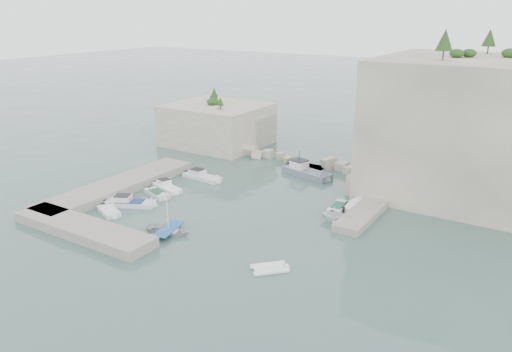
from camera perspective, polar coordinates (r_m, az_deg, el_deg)
The scene contains 22 objects.
ground at distance 58.05m, azimuth -3.17°, elevation -4.40°, with size 400.00×400.00×0.00m, color #3F5F57.
cliff_east at distance 68.39m, azimuth 24.75°, elevation 4.93°, with size 26.00×22.00×17.00m, color beige.
cliff_terrace at distance 67.52m, azimuth 14.93°, elevation -0.55°, with size 8.00×10.00×2.50m, color beige.
outcrop_west at distance 87.58m, azimuth -4.45°, elevation 5.87°, with size 16.00×14.00×7.00m, color beige.
quay_west at distance 67.90m, azimuth -15.47°, elevation -1.11°, with size 5.00×24.00×1.10m, color #9E9689.
quay_south at distance 56.04m, azimuth -19.20°, elevation -5.73°, with size 18.00×4.00×1.10m, color #9E9689.
ledge_east at distance 60.49m, azimuth 12.97°, elevation -3.49°, with size 3.00×16.00×0.80m, color #9E9689.
breakwater at distance 76.14m, azimuth 5.81°, elevation 1.72°, with size 28.00×3.00×1.40m, color beige.
motorboat_a at distance 70.25m, azimuth -6.16°, elevation -0.34°, with size 6.49×1.93×1.40m, color silver, non-canonical shape.
motorboat_b at distance 66.73m, azimuth -10.12°, elevation -1.56°, with size 5.23×1.71×1.40m, color white, non-canonical shape.
motorboat_c at distance 64.90m, azimuth -11.21°, elevation -2.21°, with size 4.58×1.67×0.70m, color silver, non-canonical shape.
motorboat_d at distance 62.38m, azimuth -14.19°, elevation -3.30°, with size 6.69×1.99×1.40m, color silver, non-canonical shape.
motorboat_e at distance 60.67m, azimuth -16.45°, elevation -4.13°, with size 4.13×1.69×0.70m, color white, non-canonical shape.
rowboat at distance 54.09m, azimuth -9.94°, elevation -6.45°, with size 3.45×4.83×1.00m, color silver.
inflatable_dinghy at distance 46.25m, azimuth 1.55°, elevation -10.71°, with size 3.62×1.75×0.44m, color white, non-canonical shape.
tender_east_a at distance 56.80m, azimuth 9.05°, elevation -5.15°, with size 3.09×3.58×1.89m, color white.
tender_east_b at distance 60.11m, azimuth 9.33°, elevation -3.80°, with size 4.44×1.51×0.70m, color silver, non-canonical shape.
tender_east_c at distance 61.53m, azimuth 11.38°, elevation -3.40°, with size 5.68×1.84×0.70m, color white, non-canonical shape.
tender_east_d at distance 65.50m, azimuth 12.23°, elevation -2.09°, with size 1.56×4.16×1.61m, color silver.
work_boat at distance 71.50m, azimuth 5.82°, elevation 0.01°, with size 8.24×2.44×2.20m, color slate, non-canonical shape.
rowboat_mast at distance 53.06m, azimuth -10.10°, elevation -3.90°, with size 0.10×0.10×4.20m, color white.
vegetation at distance 69.29m, azimuth 21.68°, elevation 13.41°, with size 53.48×13.88×13.40m.
Camera 1 is at (31.23, -43.42, 22.57)m, focal length 35.00 mm.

